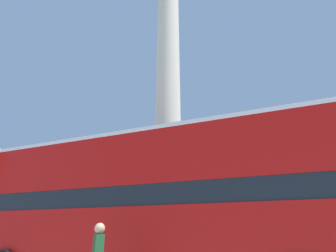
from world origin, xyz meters
TOP-DOWN VIEW (x-y plane):
  - monument_column at (0.00, 0.00)m, footprint 5.79×5.79m
  - bus_a at (1.93, -6.08)m, footprint 11.51×2.95m
  - equestrian_statue at (-12.89, 3.48)m, footprint 4.37×3.65m
  - street_lamp at (2.40, -3.44)m, footprint 0.45×0.45m

SIDE VIEW (x-z plane):
  - equestrian_statue at x=-12.89m, z-range -1.41..4.59m
  - bus_a at x=1.93m, z-range 0.23..4.54m
  - street_lamp at x=2.40m, z-range 0.50..5.74m
  - monument_column at x=0.00m, z-range -5.38..18.81m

